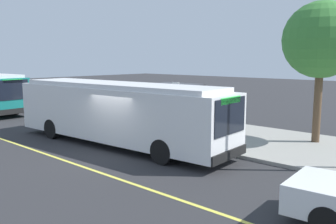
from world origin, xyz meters
name	(u,v)px	position (x,y,z in m)	size (l,w,h in m)	color
ground_plane	(116,153)	(0.00, 0.00, 0.00)	(120.00, 120.00, 0.00)	#2B2B2D
sidewalk_curb	(200,131)	(0.00, 6.00, 0.07)	(44.00, 6.40, 0.15)	gray
lane_stripe_center	(72,163)	(0.00, -2.20, 0.00)	(36.00, 0.14, 0.01)	#E0D64C
transit_bus_main	(117,111)	(-1.10, 1.01, 1.62)	(12.28, 3.29, 2.95)	white
bus_shelter	(176,95)	(-1.90, 6.20, 1.92)	(2.90, 1.60, 2.48)	#333338
waiting_bench	(175,117)	(-1.97, 6.13, 0.63)	(1.60, 0.48, 0.95)	brown
route_sign_post	(176,102)	(0.37, 3.54, 1.96)	(0.44, 0.08, 2.80)	#333338
pedestrian_commuter	(130,111)	(-3.24, 3.71, 1.12)	(0.24, 0.40, 1.69)	#282D47
street_tree_near_shelter	(321,40)	(5.88, 7.35, 4.90)	(3.52, 3.52, 6.54)	brown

